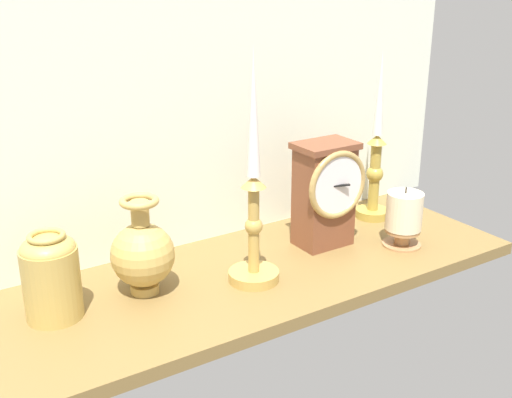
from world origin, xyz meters
The scene contains 8 objects.
ground_plane centered at (0.00, 0.00, -1.20)cm, with size 100.00×36.00×2.40cm, color brown.
back_wall centered at (0.00, 18.50, 32.50)cm, with size 120.00×2.00×65.00cm, color silver.
mantel_clock centered at (17.25, 2.19, 11.13)cm, with size 13.55×9.64×21.12cm.
candlestick_tall_left centered at (35.72, 8.18, 12.56)cm, with size 7.36×7.36×36.84cm.
candlestick_tall_center centered at (-3.00, -3.24, 13.66)cm, with size 9.12×9.12×41.63cm.
brass_vase_bulbous centered at (-21.20, 3.19, 7.46)cm, with size 10.94×10.94×17.36cm.
brass_vase_jar centered at (-36.59, 3.46, 7.57)cm, with size 9.04×9.04×14.50cm.
pillar_candle_front centered at (30.28, -6.51, 6.10)cm, with size 7.77×7.77×12.33cm.
Camera 1 is at (-58.39, -90.19, 53.55)cm, focal length 45.09 mm.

